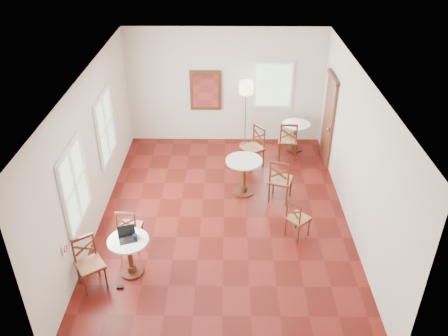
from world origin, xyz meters
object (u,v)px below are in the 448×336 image
Objects in this scene: chair_near_b at (89,264)px; chair_back_b at (253,147)px; chair_near_a at (130,228)px; chair_mid_a at (280,180)px; chair_mid_b at (297,218)px; cafe_table_near at (130,253)px; mouse at (125,240)px; cafe_table_back at (295,134)px; laptop at (127,236)px; cafe_table_mid at (244,173)px; water_glass at (138,237)px; chair_back_a at (288,140)px; navy_mug at (135,237)px; power_adapter at (120,287)px; floor_lamp at (246,92)px.

chair_back_b reaches higher than chair_near_b.
chair_near_a is 0.89× the size of chair_mid_a.
chair_near_a reaches higher than chair_mid_b.
mouse reaches higher than cafe_table_near.
laptop is (-3.39, -4.50, 0.33)m from cafe_table_back.
cafe_table_mid is at bearing -0.23° from chair_mid_a.
chair_mid_b is at bearing 19.79° from water_glass.
laptop is (-0.02, 0.05, 0.33)m from cafe_table_near.
water_glass is at bearing 26.56° from mouse.
chair_near_a is at bearing 115.11° from water_glass.
chair_back_a reaches higher than water_glass.
cafe_table_mid is at bearing -132.52° from chair_near_a.
cafe_table_near is 0.73× the size of chair_back_a.
chair_back_b reaches higher than laptop.
chair_mid_b is 2.75m from chair_back_b.
navy_mug is (0.12, 0.03, 0.32)m from cafe_table_near.
power_adapter is at bearing 70.83° from chair_mid_b.
chair_near_b reaches higher than cafe_table_near.
floor_lamp reaches higher than power_adapter.
chair_near_a is 4.74m from chair_back_a.
floor_lamp is (2.23, 4.09, 1.03)m from chair_near_a.
chair_back_b is 1.46m from floor_lamp.
floor_lamp is 4.94× the size of laptop.
chair_mid_a is 3.58m from laptop.
chair_near_b is 0.91× the size of chair_mid_a.
chair_near_b is 0.76m from laptop.
laptop is at bearing -68.73° from chair_back_b.
chair_near_b reaches higher than power_adapter.
mouse is 0.82m from power_adapter.
chair_near_a is at bearing 111.31° from navy_mug.
cafe_table_mid is 3.28m from mouse.
chair_near_a reaches higher than mouse.
chair_mid_a is 11.00× the size of mouse.
cafe_table_near is at bearing -128.45° from cafe_table_mid.
navy_mug is 1.29× the size of water_glass.
power_adapter is (-0.27, -0.40, -0.76)m from navy_mug.
cafe_table_near is at bearing 69.34° from power_adapter.
cafe_table_back is at bearing 90.54° from chair_back_b.
cafe_table_mid is at bearing 11.48° from chair_near_b.
chair_mid_a is at bearing -74.92° from floor_lamp.
mouse reaches higher than power_adapter.
chair_mid_b is (3.12, 0.37, -0.03)m from chair_near_a.
laptop reaches higher than chair_near_b.
chair_near_b is at bearing -170.85° from laptop.
chair_near_b is 9.99× the size of mouse.
power_adapter is (0.47, -0.09, -0.44)m from chair_near_b.
cafe_table_back is (1.37, 2.02, -0.06)m from cafe_table_mid.
chair_back_b is (2.27, 3.70, 0.06)m from cafe_table_near.
cafe_table_back reaches higher than power_adapter.
chair_near_a is 0.88× the size of chair_back_b.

